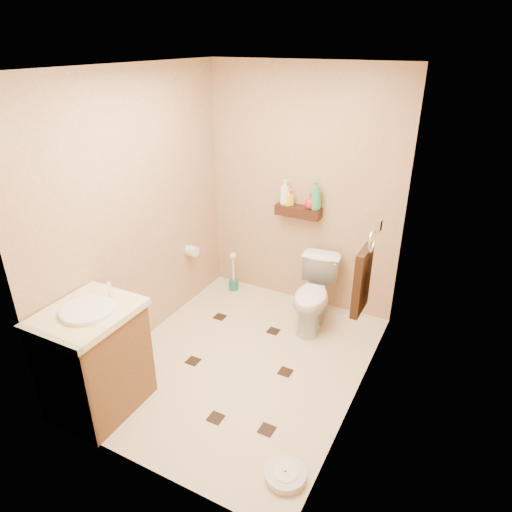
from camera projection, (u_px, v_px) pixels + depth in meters
The scene contains 18 objects.
ground at pixel (242, 361), 4.00m from camera, with size 2.50×2.50×0.00m, color beige.
wall_back at pixel (302, 192), 4.48m from camera, with size 2.00×0.04×2.40m, color tan.
wall_front at pixel (127, 316), 2.49m from camera, with size 2.00×0.04×2.40m, color tan.
wall_left at pixel (138, 215), 3.90m from camera, with size 0.04×2.50×2.40m, color tan.
wall_right at pixel (369, 263), 3.07m from camera, with size 0.04×2.50×2.40m, color tan.
ceiling at pixel (237, 66), 2.96m from camera, with size 2.00×2.50×0.02m, color silver.
wall_shelf at pixel (298, 211), 4.50m from camera, with size 0.46×0.14×0.10m, color #34170E.
floor_accents at pixel (242, 366), 3.94m from camera, with size 1.19×1.32×0.01m.
toilet at pixel (314, 295), 4.38m from camera, with size 0.38×0.66×0.67m, color white.
vanity at pixel (95, 359), 3.35m from camera, with size 0.58×0.70×0.98m.
bathroom_scale at pixel (285, 475), 2.94m from camera, with size 0.36×0.36×0.06m.
toilet_brush at pixel (234, 277), 5.08m from camera, with size 0.10×0.10×0.46m.
towel_ring at pixel (363, 278), 3.41m from camera, with size 0.12×0.30×0.76m.
toilet_paper at pixel (192, 251), 4.65m from camera, with size 0.12×0.11×0.12m.
bottle_a at pixel (285, 192), 4.48m from camera, with size 0.10×0.10×0.25m, color silver.
bottle_b at pixel (289, 197), 4.48m from camera, with size 0.07×0.07×0.16m, color yellow.
bottle_c at pixel (311, 201), 4.39m from camera, with size 0.12×0.12×0.15m, color red.
bottle_d at pixel (316, 196), 4.34m from camera, with size 0.11×0.11×0.27m, color #319451.
Camera 1 is at (1.60, -2.78, 2.57)m, focal length 32.00 mm.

